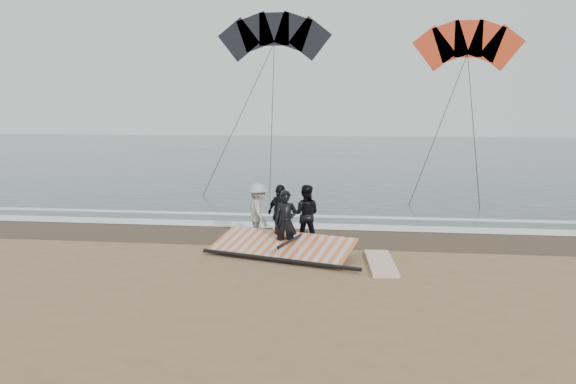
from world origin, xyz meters
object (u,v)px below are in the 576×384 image
object	(u,v)px
man_main	(286,222)
board_white	(381,263)
board_cream	(285,236)
sail_rig	(280,247)

from	to	relation	value
man_main	board_white	world-z (taller)	man_main
board_white	board_cream	world-z (taller)	same
board_white	sail_rig	size ratio (longest dim) A/B	0.53
board_white	board_cream	xyz separation A→B (m)	(-2.77, 2.57, -0.00)
board_white	man_main	bearing A→B (deg)	158.47
sail_rig	board_white	bearing A→B (deg)	-14.58
board_cream	board_white	bearing A→B (deg)	-55.72
man_main	sail_rig	xyz separation A→B (m)	(-0.14, -0.08, -0.67)
board_white	sail_rig	world-z (taller)	sail_rig
man_main	board_white	distance (m)	2.75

